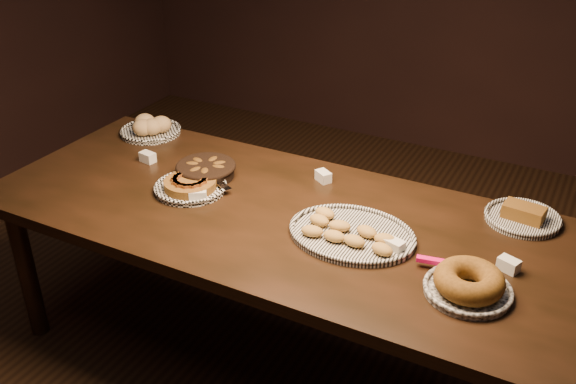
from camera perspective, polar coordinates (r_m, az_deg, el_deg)
The scene contains 9 objects.
ground at distance 2.98m, azimuth -0.78°, elevation -14.32°, with size 5.00×5.00×0.00m, color black.
buffet_table at distance 2.56m, azimuth -0.88°, elevation -3.20°, with size 2.40×1.00×0.75m.
apple_tart_plate at distance 2.70m, azimuth -8.65°, elevation 0.59°, with size 0.33×0.32×0.06m.
madeleine_platter at distance 2.37m, azimuth 5.56°, elevation -3.66°, with size 0.48×0.39×0.05m.
bundt_cake_plate at distance 2.15m, azimuth 15.74°, elevation -7.84°, with size 0.34×0.29×0.09m.
croissant_basket at distance 2.80m, azimuth -7.30°, elevation 2.05°, with size 0.26×0.26×0.07m.
bread_roll_plate at distance 3.26m, azimuth -12.13°, elevation 5.62°, with size 0.30×0.30×0.09m.
loaf_plate at distance 2.62m, azimuth 20.14°, elevation -2.05°, with size 0.29×0.29×0.07m.
tent_cards at distance 2.54m, azimuth 1.23°, elevation -1.02°, with size 1.70×0.47×0.04m.
Camera 1 is at (1.05, -1.90, 2.03)m, focal length 40.00 mm.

